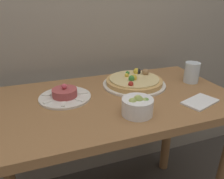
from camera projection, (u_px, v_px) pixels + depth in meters
The scene contains 6 objects.
dining_table at pixel (109, 124), 1.02m from camera, with size 1.14×0.60×0.76m.
pizza_plate at pixel (134, 81), 1.10m from camera, with size 0.31×0.31×0.07m.
tartare_plate at pixel (65, 95), 0.96m from camera, with size 0.23×0.23×0.07m.
small_bowl at pixel (138, 106), 0.82m from camera, with size 0.12×0.12×0.08m.
drinking_glass at pixel (192, 72), 1.12m from camera, with size 0.08×0.08×0.10m.
napkin at pixel (200, 102), 0.92m from camera, with size 0.17×0.14×0.01m.
Camera 1 is at (-0.28, -0.52, 1.18)m, focal length 35.00 mm.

